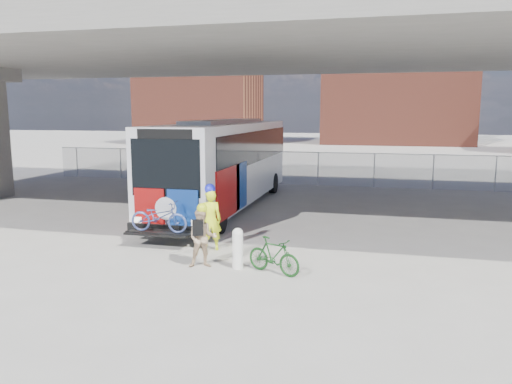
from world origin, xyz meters
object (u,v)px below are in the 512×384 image
(bus, at_px, (225,158))
(cyclist_hivis, at_px, (210,218))
(bollard, at_px, (238,247))
(cyclist_tan, at_px, (202,237))
(bike_parked, at_px, (274,256))

(bus, height_order, cyclist_hivis, bus)
(bollard, xyz_separation_m, cyclist_tan, (-0.92, -0.12, 0.23))
(bollard, bearing_deg, cyclist_tan, -172.25)
(cyclist_hivis, relative_size, bike_parked, 1.28)
(bike_parked, bearing_deg, cyclist_hivis, 76.89)
(bollard, distance_m, bike_parked, 1.01)
(cyclist_hivis, distance_m, bike_parked, 2.85)
(bus, xyz_separation_m, cyclist_tan, (1.90, -8.04, -1.30))
(bollard, height_order, cyclist_hivis, cyclist_hivis)
(bus, xyz_separation_m, bike_parked, (3.80, -8.10, -1.64))
(bike_parked, bearing_deg, bollard, 102.93)
(bollard, distance_m, cyclist_hivis, 1.99)
(bus, distance_m, bollard, 8.54)
(bollard, bearing_deg, bus, 109.57)
(bus, height_order, bollard, bus)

